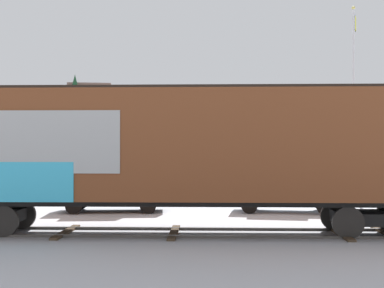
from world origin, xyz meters
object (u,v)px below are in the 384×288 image
(flagpole, at_px, (354,82))
(parked_car_silver, at_px, (284,192))
(freight_car, at_px, (175,148))
(parked_car_black, at_px, (113,189))

(flagpole, xyz_separation_m, parked_car_silver, (-4.47, -4.56, -5.17))
(flagpole, bearing_deg, freight_car, -132.23)
(parked_car_silver, bearing_deg, parked_car_black, 177.66)
(freight_car, distance_m, parked_car_silver, 7.05)
(freight_car, xyz_separation_m, flagpole, (8.86, 9.76, 3.36))
(freight_car, relative_size, parked_car_silver, 3.78)
(parked_car_silver, bearing_deg, freight_car, -130.11)
(parked_car_black, distance_m, parked_car_silver, 7.04)
(freight_car, distance_m, flagpole, 13.61)
(freight_car, height_order, parked_car_silver, freight_car)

